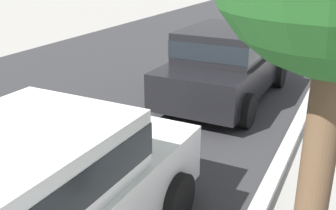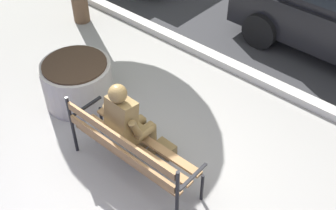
# 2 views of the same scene
# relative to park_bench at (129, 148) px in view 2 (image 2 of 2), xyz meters

# --- Properties ---
(ground_plane) EXTENTS (80.00, 80.00, 0.00)m
(ground_plane) POSITION_rel_park_bench_xyz_m (0.00, -0.16, -0.54)
(ground_plane) COLOR gray
(curb_stone) EXTENTS (60.00, 0.20, 0.12)m
(curb_stone) POSITION_rel_park_bench_xyz_m (0.00, 2.74, -0.48)
(curb_stone) COLOR #B2AFA8
(curb_stone) RESTS_ON ground
(park_bench) EXTENTS (1.80, 0.54, 0.95)m
(park_bench) POSITION_rel_park_bench_xyz_m (0.00, 0.00, 0.00)
(park_bench) COLOR olive
(park_bench) RESTS_ON ground
(bronze_statue_seated) EXTENTS (0.65, 0.76, 1.37)m
(bronze_statue_seated) POSITION_rel_park_bench_xyz_m (-0.16, 0.21, 0.12)
(bronze_statue_seated) COLOR brown
(bronze_statue_seated) RESTS_ON ground
(concrete_planter) EXTENTS (1.05, 1.05, 0.68)m
(concrete_planter) POSITION_rel_park_bench_xyz_m (-1.66, 0.56, -0.21)
(concrete_planter) COLOR #A8A399
(concrete_planter) RESTS_ON ground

